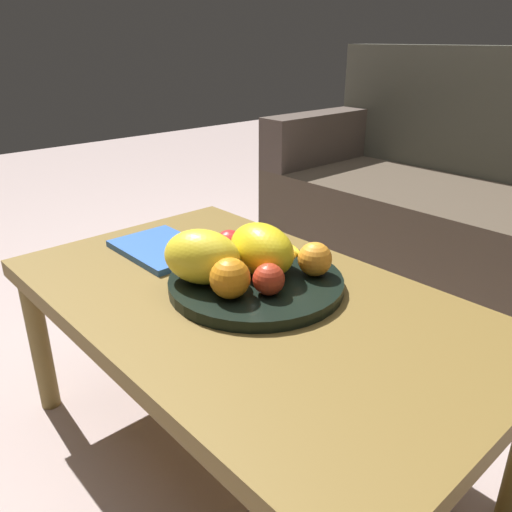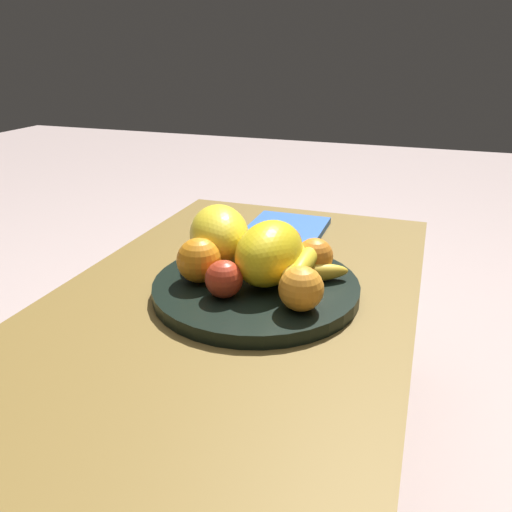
{
  "view_description": "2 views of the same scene",
  "coord_description": "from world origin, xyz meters",
  "px_view_note": "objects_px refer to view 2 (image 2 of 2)",
  "views": [
    {
      "loc": [
        0.72,
        -0.62,
        0.93
      ],
      "look_at": [
        -0.02,
        0.04,
        0.51
      ],
      "focal_mm": 35.79,
      "sensor_mm": 36.0,
      "label": 1
    },
    {
      "loc": [
        0.77,
        0.31,
        0.85
      ],
      "look_at": [
        -0.02,
        0.04,
        0.51
      ],
      "focal_mm": 35.37,
      "sensor_mm": 36.0,
      "label": 2
    }
  ],
  "objects_px": {
    "orange_front": "(315,256)",
    "orange_left": "(199,260)",
    "apple_left": "(224,279)",
    "melon_smaller_beside": "(269,253)",
    "apple_front": "(284,243)",
    "orange_right": "(301,289)",
    "magazine": "(285,233)",
    "melon_large_front": "(219,235)",
    "banana_bunch": "(303,266)",
    "coffee_table": "(234,316)",
    "fruit_bowl": "(256,287)"
  },
  "relations": [
    {
      "from": "orange_front",
      "to": "banana_bunch",
      "type": "distance_m",
      "value": 0.04
    },
    {
      "from": "magazine",
      "to": "coffee_table",
      "type": "bearing_deg",
      "value": -1.01
    },
    {
      "from": "orange_front",
      "to": "banana_bunch",
      "type": "relative_size",
      "value": 0.42
    },
    {
      "from": "fruit_bowl",
      "to": "orange_left",
      "type": "bearing_deg",
      "value": -72.08
    },
    {
      "from": "melon_smaller_beside",
      "to": "orange_left",
      "type": "bearing_deg",
      "value": -72.15
    },
    {
      "from": "melon_large_front",
      "to": "orange_right",
      "type": "distance_m",
      "value": 0.24
    },
    {
      "from": "orange_left",
      "to": "apple_front",
      "type": "bearing_deg",
      "value": 140.93
    },
    {
      "from": "fruit_bowl",
      "to": "banana_bunch",
      "type": "distance_m",
      "value": 0.09
    },
    {
      "from": "melon_large_front",
      "to": "orange_left",
      "type": "bearing_deg",
      "value": -0.54
    },
    {
      "from": "orange_front",
      "to": "orange_left",
      "type": "distance_m",
      "value": 0.21
    },
    {
      "from": "melon_large_front",
      "to": "melon_smaller_beside",
      "type": "relative_size",
      "value": 0.99
    },
    {
      "from": "fruit_bowl",
      "to": "orange_left",
      "type": "relative_size",
      "value": 4.6
    },
    {
      "from": "orange_front",
      "to": "orange_right",
      "type": "relative_size",
      "value": 0.93
    },
    {
      "from": "fruit_bowl",
      "to": "orange_front",
      "type": "bearing_deg",
      "value": 127.11
    },
    {
      "from": "fruit_bowl",
      "to": "orange_front",
      "type": "height_order",
      "value": "orange_front"
    },
    {
      "from": "orange_right",
      "to": "orange_front",
      "type": "bearing_deg",
      "value": -175.64
    },
    {
      "from": "coffee_table",
      "to": "apple_front",
      "type": "height_order",
      "value": "apple_front"
    },
    {
      "from": "coffee_table",
      "to": "melon_large_front",
      "type": "relative_size",
      "value": 6.58
    },
    {
      "from": "fruit_bowl",
      "to": "banana_bunch",
      "type": "height_order",
      "value": "banana_bunch"
    },
    {
      "from": "fruit_bowl",
      "to": "melon_large_front",
      "type": "bearing_deg",
      "value": -121.97
    },
    {
      "from": "fruit_bowl",
      "to": "melon_smaller_beside",
      "type": "distance_m",
      "value": 0.07
    },
    {
      "from": "melon_smaller_beside",
      "to": "orange_front",
      "type": "height_order",
      "value": "melon_smaller_beside"
    },
    {
      "from": "orange_right",
      "to": "melon_smaller_beside",
      "type": "bearing_deg",
      "value": -135.72
    },
    {
      "from": "apple_left",
      "to": "magazine",
      "type": "distance_m",
      "value": 0.39
    },
    {
      "from": "orange_front",
      "to": "apple_left",
      "type": "height_order",
      "value": "orange_front"
    },
    {
      "from": "orange_right",
      "to": "apple_left",
      "type": "distance_m",
      "value": 0.13
    },
    {
      "from": "coffee_table",
      "to": "orange_front",
      "type": "relative_size",
      "value": 15.63
    },
    {
      "from": "orange_front",
      "to": "orange_left",
      "type": "bearing_deg",
      "value": -61.91
    },
    {
      "from": "orange_front",
      "to": "banana_bunch",
      "type": "xyz_separation_m",
      "value": [
        0.04,
        -0.01,
        -0.0
      ]
    },
    {
      "from": "orange_right",
      "to": "apple_front",
      "type": "relative_size",
      "value": 1.04
    },
    {
      "from": "melon_large_front",
      "to": "banana_bunch",
      "type": "height_order",
      "value": "melon_large_front"
    },
    {
      "from": "orange_front",
      "to": "apple_left",
      "type": "relative_size",
      "value": 1.06
    },
    {
      "from": "apple_left",
      "to": "magazine",
      "type": "height_order",
      "value": "apple_left"
    },
    {
      "from": "melon_smaller_beside",
      "to": "orange_front",
      "type": "relative_size",
      "value": 2.41
    },
    {
      "from": "melon_smaller_beside",
      "to": "apple_front",
      "type": "distance_m",
      "value": 0.11
    },
    {
      "from": "fruit_bowl",
      "to": "orange_right",
      "type": "bearing_deg",
      "value": 53.99
    },
    {
      "from": "melon_smaller_beside",
      "to": "banana_bunch",
      "type": "distance_m",
      "value": 0.07
    },
    {
      "from": "orange_front",
      "to": "fruit_bowl",
      "type": "bearing_deg",
      "value": -52.89
    },
    {
      "from": "apple_front",
      "to": "magazine",
      "type": "height_order",
      "value": "apple_front"
    },
    {
      "from": "melon_large_front",
      "to": "orange_right",
      "type": "bearing_deg",
      "value": 55.9
    },
    {
      "from": "orange_right",
      "to": "apple_left",
      "type": "xyz_separation_m",
      "value": [
        -0.0,
        -0.13,
        -0.0
      ]
    },
    {
      "from": "fruit_bowl",
      "to": "apple_left",
      "type": "bearing_deg",
      "value": -23.63
    },
    {
      "from": "coffee_table",
      "to": "orange_front",
      "type": "height_order",
      "value": "orange_front"
    },
    {
      "from": "melon_large_front",
      "to": "apple_left",
      "type": "height_order",
      "value": "melon_large_front"
    },
    {
      "from": "orange_front",
      "to": "apple_front",
      "type": "distance_m",
      "value": 0.08
    },
    {
      "from": "coffee_table",
      "to": "orange_right",
      "type": "xyz_separation_m",
      "value": [
        0.06,
        0.14,
        0.11
      ]
    },
    {
      "from": "orange_left",
      "to": "apple_left",
      "type": "distance_m",
      "value": 0.08
    },
    {
      "from": "melon_large_front",
      "to": "banana_bunch",
      "type": "xyz_separation_m",
      "value": [
        0.03,
        0.18,
        -0.03
      ]
    },
    {
      "from": "orange_left",
      "to": "apple_left",
      "type": "relative_size",
      "value": 1.26
    },
    {
      "from": "melon_large_front",
      "to": "orange_right",
      "type": "height_order",
      "value": "melon_large_front"
    }
  ]
}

